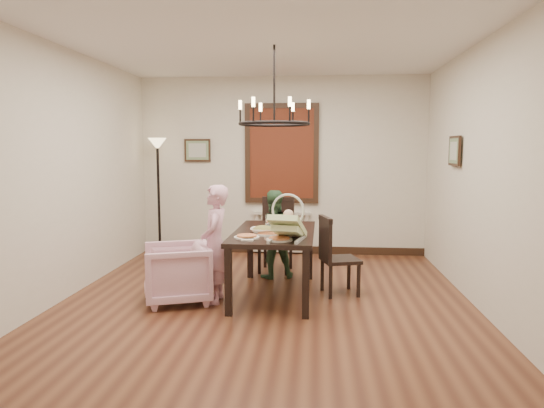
% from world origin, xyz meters
% --- Properties ---
extents(room_shell, '(4.51, 5.00, 2.81)m').
position_xyz_m(room_shell, '(0.00, 0.37, 1.40)').
color(room_shell, brown).
rests_on(room_shell, ground).
extents(dining_table, '(0.92, 1.60, 0.75)m').
position_xyz_m(dining_table, '(0.07, 0.24, 0.66)').
color(dining_table, black).
rests_on(dining_table, room_shell).
extents(chair_far, '(0.50, 0.50, 1.02)m').
position_xyz_m(chair_far, '(-0.00, 1.33, 0.51)').
color(chair_far, black).
rests_on(chair_far, room_shell).
extents(chair_right, '(0.50, 0.50, 0.92)m').
position_xyz_m(chair_right, '(0.83, 0.36, 0.46)').
color(chair_right, black).
rests_on(chair_right, room_shell).
extents(armchair, '(0.90, 0.89, 0.65)m').
position_xyz_m(armchair, '(-0.96, -0.10, 0.32)').
color(armchair, '#E7B1C7').
rests_on(armchair, room_shell).
extents(elderly_woman, '(0.29, 0.41, 1.07)m').
position_xyz_m(elderly_woman, '(-0.55, -0.06, 0.53)').
color(elderly_woman, '#DC9BB3').
rests_on(elderly_woman, room_shell).
extents(seated_man, '(0.55, 0.48, 0.95)m').
position_xyz_m(seated_man, '(-0.01, 1.00, 0.48)').
color(seated_man, '#39603D').
rests_on(seated_man, room_shell).
extents(baby_bouncer, '(0.46, 0.56, 0.33)m').
position_xyz_m(baby_bouncer, '(0.26, -0.29, 0.91)').
color(baby_bouncer, '#D6F0A5').
rests_on(baby_bouncer, dining_table).
extents(salad_bowl, '(0.33, 0.33, 0.08)m').
position_xyz_m(salad_bowl, '(-0.03, 0.04, 0.79)').
color(salad_bowl, white).
rests_on(salad_bowl, dining_table).
extents(pizza_platter, '(0.35, 0.35, 0.04)m').
position_xyz_m(pizza_platter, '(0.03, 0.03, 0.77)').
color(pizza_platter, tan).
rests_on(pizza_platter, dining_table).
extents(drinking_glass, '(0.07, 0.07, 0.14)m').
position_xyz_m(drinking_glass, '(0.10, 0.30, 0.81)').
color(drinking_glass, silver).
rests_on(drinking_glass, dining_table).
extents(window_blinds, '(1.00, 0.03, 1.40)m').
position_xyz_m(window_blinds, '(0.00, 2.46, 1.60)').
color(window_blinds, maroon).
rests_on(window_blinds, room_shell).
extents(radiator, '(0.92, 0.12, 0.62)m').
position_xyz_m(radiator, '(0.00, 2.48, 0.35)').
color(radiator, silver).
rests_on(radiator, room_shell).
extents(picture_back, '(0.42, 0.03, 0.36)m').
position_xyz_m(picture_back, '(-1.35, 2.47, 1.65)').
color(picture_back, black).
rests_on(picture_back, room_shell).
extents(picture_right, '(0.03, 0.42, 0.36)m').
position_xyz_m(picture_right, '(2.21, 0.90, 1.65)').
color(picture_right, black).
rests_on(picture_right, room_shell).
extents(floor_lamp, '(0.30, 0.30, 1.80)m').
position_xyz_m(floor_lamp, '(-1.90, 2.15, 0.90)').
color(floor_lamp, black).
rests_on(floor_lamp, room_shell).
extents(chandelier, '(0.80, 0.80, 0.04)m').
position_xyz_m(chandelier, '(0.07, 0.24, 1.95)').
color(chandelier, black).
rests_on(chandelier, room_shell).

